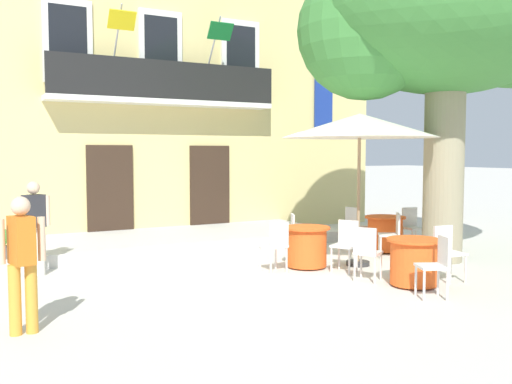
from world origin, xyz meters
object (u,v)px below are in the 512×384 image
cafe_chair_near_tree_2 (367,250)px  cafe_table_front (385,233)px  cafe_chair_front_1 (355,224)px  cafe_table_middle (307,246)px  cafe_table_near_tree (414,262)px  cafe_chair_front_2 (393,232)px  pedestrian_near_entrance (22,257)px  cafe_chair_near_tree_0 (437,262)px  cafe_chair_front_0 (412,225)px  plane_tree (442,19)px  cafe_umbrella (360,126)px  cafe_chair_near_tree_1 (447,249)px  pedestrian_mid_plaza (34,223)px  cafe_chair_middle_1 (298,233)px  cafe_chair_middle_2 (276,243)px  cafe_chair_middle_0 (346,242)px  ground_planter_left (1,242)px

cafe_chair_near_tree_2 → cafe_table_front: (2.19, 2.04, -0.14)m
cafe_chair_near_tree_2 → cafe_chair_front_1: size_ratio=1.00×
cafe_table_middle → cafe_table_near_tree: bearing=-71.2°
cafe_chair_front_2 → pedestrian_near_entrance: (-7.08, -1.56, 0.39)m
cafe_chair_near_tree_0 → cafe_table_middle: bearing=99.3°
cafe_table_near_tree → cafe_chair_front_1: 3.66m
cafe_chair_front_0 → plane_tree: bearing=-113.7°
cafe_chair_front_1 → cafe_umbrella: size_ratio=0.31×
cafe_chair_front_1 → pedestrian_near_entrance: bearing=-157.9°
cafe_table_front → cafe_chair_front_0: size_ratio=0.95×
cafe_chair_near_tree_1 → pedestrian_near_entrance: 6.51m
cafe_table_front → pedestrian_mid_plaza: 7.02m
cafe_chair_near_tree_0 → cafe_chair_near_tree_1: size_ratio=1.00×
plane_tree → cafe_umbrella: bearing=167.0°
cafe_chair_near_tree_1 → cafe_chair_middle_1: size_ratio=1.00×
plane_tree → cafe_chair_middle_2: plane_tree is taller
cafe_table_front → cafe_chair_front_2: bearing=-120.1°
cafe_chair_middle_1 → pedestrian_near_entrance: bearing=-156.4°
cafe_chair_middle_0 → cafe_chair_middle_1: size_ratio=1.00×
cafe_chair_near_tree_2 → cafe_chair_middle_2: size_ratio=1.00×
cafe_chair_middle_1 → pedestrian_mid_plaza: pedestrian_mid_plaza is taller
cafe_table_near_tree → ground_planter_left: cafe_table_near_tree is taller
cafe_chair_middle_2 → cafe_chair_front_2: (2.78, 0.08, 0.00)m
cafe_table_near_tree → cafe_umbrella: 2.82m
cafe_chair_middle_0 → cafe_chair_middle_1: (-0.17, 1.32, 0.00)m
pedestrian_near_entrance → cafe_umbrella: bearing=12.3°
plane_tree → cafe_table_near_tree: size_ratio=7.38×
cafe_chair_near_tree_2 → cafe_chair_front_0: size_ratio=1.00×
cafe_chair_near_tree_1 → cafe_umbrella: cafe_umbrella is taller
cafe_table_middle → cafe_chair_middle_2: (-0.74, -0.13, 0.14)m
ground_planter_left → pedestrian_near_entrance: pedestrian_near_entrance is taller
cafe_chair_near_tree_1 → cafe_chair_front_2: bearing=73.2°
cafe_table_middle → cafe_chair_front_0: cafe_chair_front_0 is taller
cafe_table_near_tree → cafe_chair_near_tree_2: 0.77m
cafe_chair_near_tree_0 → cafe_chair_front_0: 4.29m
cafe_chair_middle_1 → pedestrian_near_entrance: pedestrian_near_entrance is taller
cafe_table_near_tree → cafe_chair_near_tree_1: cafe_chair_near_tree_1 is taller
cafe_table_front → cafe_chair_near_tree_0: bearing=-120.5°
cafe_table_front → pedestrian_near_entrance: (-7.46, -2.21, 0.52)m
cafe_chair_middle_0 → cafe_chair_front_1: 2.60m
cafe_chair_near_tree_2 → cafe_chair_middle_0: (0.21, 0.82, 0.00)m
cafe_table_near_tree → cafe_chair_near_tree_0: cafe_chair_near_tree_0 is taller
cafe_chair_near_tree_0 → cafe_chair_front_0: bearing=50.6°
cafe_table_near_tree → cafe_chair_near_tree_2: bearing=128.4°
cafe_chair_front_1 → cafe_chair_front_2: bearing=-95.9°
cafe_chair_near_tree_2 → cafe_chair_front_0: 3.57m
cafe_chair_front_1 → ground_planter_left: bearing=162.2°
cafe_chair_middle_2 → ground_planter_left: 5.60m
cafe_chair_middle_1 → cafe_chair_near_tree_0: bearing=-86.9°
cafe_chair_near_tree_2 → cafe_table_front: cafe_chair_near_tree_2 is taller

